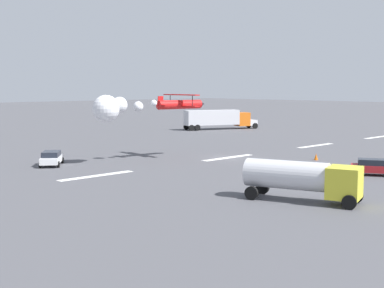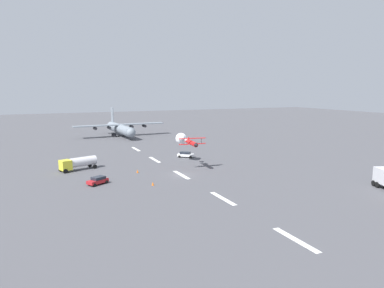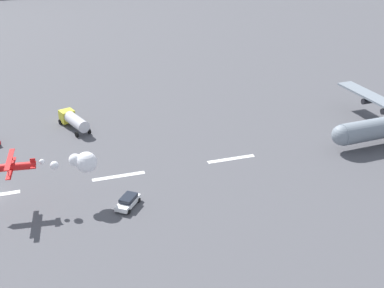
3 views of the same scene
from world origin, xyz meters
TOP-DOWN VIEW (x-y plane):
  - ground_plane at (0.00, 0.00)m, footprint 440.00×440.00m
  - runway_stripe_1 at (-36.51, 0.00)m, footprint 8.00×0.90m
  - runway_stripe_2 at (-18.26, 0.00)m, footprint 8.00×0.90m
  - runway_stripe_3 at (0.00, 0.00)m, footprint 8.00×0.90m
  - runway_stripe_4 at (18.26, 0.00)m, footprint 8.00×0.90m
  - stunt_biplane_red at (11.12, -5.20)m, footprint 14.53×6.27m
  - semi_truck_orange at (-29.52, -28.98)m, footprint 14.60×7.98m
  - fuel_tanker_truck at (13.96, 19.76)m, footprint 5.13×8.63m
  - followme_car_yellow at (17.92, -8.71)m, footprint 4.14×4.53m
  - airport_staff_sedan at (-0.39, 17.74)m, footprint 3.59×4.43m
  - traffic_cone_near at (-5.55, 8.26)m, footprint 0.44×0.44m
  - traffic_cone_far at (5.80, 8.10)m, footprint 0.44×0.44m

SIDE VIEW (x-z plane):
  - ground_plane at x=0.00m, z-range 0.00..0.00m
  - runway_stripe_1 at x=-36.51m, z-range 0.00..0.01m
  - runway_stripe_2 at x=-18.26m, z-range 0.00..0.01m
  - runway_stripe_3 at x=0.00m, z-range 0.00..0.01m
  - runway_stripe_4 at x=18.26m, z-range 0.00..0.01m
  - traffic_cone_near at x=-5.55m, z-range 0.00..0.75m
  - traffic_cone_far at x=5.80m, z-range 0.00..0.75m
  - airport_staff_sedan at x=-0.39m, z-range 0.05..1.57m
  - followme_car_yellow at x=17.92m, z-range 0.05..1.57m
  - fuel_tanker_truck at x=13.96m, z-range 0.28..3.18m
  - semi_truck_orange at x=-29.52m, z-range 0.28..3.98m
  - stunt_biplane_red at x=11.12m, z-range 4.60..7.47m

